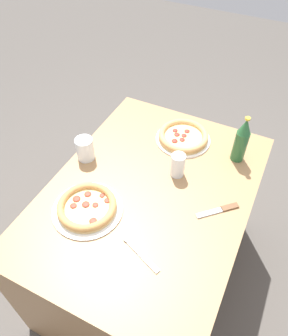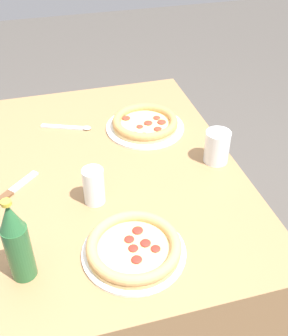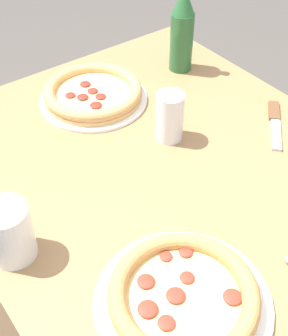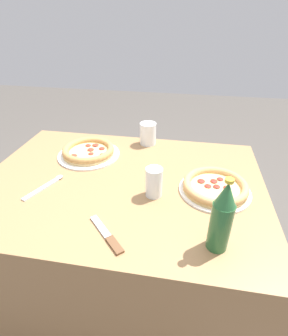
{
  "view_description": "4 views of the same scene",
  "coord_description": "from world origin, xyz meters",
  "px_view_note": "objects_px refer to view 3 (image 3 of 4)",
  "views": [
    {
      "loc": [
        0.82,
        0.38,
        1.86
      ],
      "look_at": [
        -0.07,
        -0.06,
        0.81
      ],
      "focal_mm": 35.0,
      "sensor_mm": 36.0,
      "label": 1
    },
    {
      "loc": [
        -1.09,
        0.18,
        1.6
      ],
      "look_at": [
        -0.11,
        -0.09,
        0.82
      ],
      "focal_mm": 45.0,
      "sensor_mm": 36.0,
      "label": 2
    },
    {
      "loc": [
        0.5,
        -0.48,
        1.44
      ],
      "look_at": [
        -0.06,
        -0.07,
        0.8
      ],
      "focal_mm": 50.0,
      "sensor_mm": 36.0,
      "label": 3
    },
    {
      "loc": [
        -0.25,
        0.86,
        1.36
      ],
      "look_at": [
        -0.09,
        -0.06,
        0.79
      ],
      "focal_mm": 28.0,
      "sensor_mm": 36.0,
      "label": 4
    }
  ],
  "objects_px": {
    "glass_red_wine": "(10,234)",
    "glass_mango_juice": "(170,118)",
    "pizza_margherita": "(93,94)",
    "knife": "(275,122)",
    "beer_bottle": "(182,30)",
    "pizza_veggie": "(183,297)"
  },
  "relations": [
    {
      "from": "pizza_veggie",
      "to": "knife",
      "type": "height_order",
      "value": "pizza_veggie"
    },
    {
      "from": "pizza_margherita",
      "to": "pizza_veggie",
      "type": "distance_m",
      "value": 0.61
    },
    {
      "from": "glass_red_wine",
      "to": "glass_mango_juice",
      "type": "relative_size",
      "value": 0.97
    },
    {
      "from": "pizza_margherita",
      "to": "glass_mango_juice",
      "type": "xyz_separation_m",
      "value": [
        0.23,
        0.06,
        0.03
      ]
    },
    {
      "from": "beer_bottle",
      "to": "knife",
      "type": "height_order",
      "value": "beer_bottle"
    },
    {
      "from": "glass_red_wine",
      "to": "beer_bottle",
      "type": "xyz_separation_m",
      "value": [
        -0.31,
        0.65,
        0.06
      ]
    },
    {
      "from": "pizza_margherita",
      "to": "beer_bottle",
      "type": "relative_size",
      "value": 1.13
    },
    {
      "from": "beer_bottle",
      "to": "glass_red_wine",
      "type": "bearing_deg",
      "value": -64.23
    },
    {
      "from": "pizza_margherita",
      "to": "pizza_veggie",
      "type": "bearing_deg",
      "value": -18.37
    },
    {
      "from": "pizza_margherita",
      "to": "glass_red_wine",
      "type": "bearing_deg",
      "value": -48.81
    },
    {
      "from": "pizza_veggie",
      "to": "knife",
      "type": "bearing_deg",
      "value": 116.14
    },
    {
      "from": "knife",
      "to": "pizza_margherita",
      "type": "bearing_deg",
      "value": -138.91
    },
    {
      "from": "pizza_veggie",
      "to": "glass_mango_juice",
      "type": "bearing_deg",
      "value": 144.11
    },
    {
      "from": "knife",
      "to": "glass_red_wine",
      "type": "bearing_deg",
      "value": -91.63
    },
    {
      "from": "glass_red_wine",
      "to": "knife",
      "type": "bearing_deg",
      "value": 88.37
    },
    {
      "from": "glass_red_wine",
      "to": "beer_bottle",
      "type": "distance_m",
      "value": 0.72
    },
    {
      "from": "pizza_margherita",
      "to": "glass_red_wine",
      "type": "distance_m",
      "value": 0.49
    },
    {
      "from": "pizza_veggie",
      "to": "beer_bottle",
      "type": "height_order",
      "value": "beer_bottle"
    },
    {
      "from": "glass_red_wine",
      "to": "knife",
      "type": "height_order",
      "value": "glass_red_wine"
    },
    {
      "from": "glass_mango_juice",
      "to": "knife",
      "type": "relative_size",
      "value": 0.77
    },
    {
      "from": "glass_mango_juice",
      "to": "beer_bottle",
      "type": "distance_m",
      "value": 0.31
    },
    {
      "from": "glass_mango_juice",
      "to": "beer_bottle",
      "type": "bearing_deg",
      "value": 135.37
    }
  ]
}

